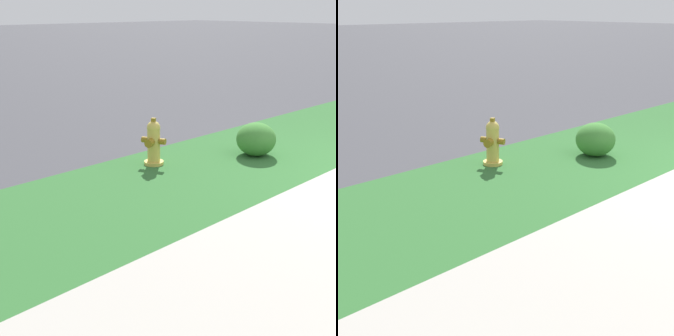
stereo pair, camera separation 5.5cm
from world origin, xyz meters
The scene contains 3 objects.
grass_verge centered at (0.00, 2.28, 0.00)m, with size 18.00×2.53×0.01m, color #2D662D.
fire_hydrant_by_grass_verge centered at (-2.07, 2.96, 0.33)m, with size 0.34×0.37×0.69m.
shrub_bush_mid_verge centered at (-0.62, 2.21, 0.26)m, with size 0.61×0.61×0.52m.
Camera 1 is at (-6.41, -1.89, 2.18)m, focal length 50.00 mm.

